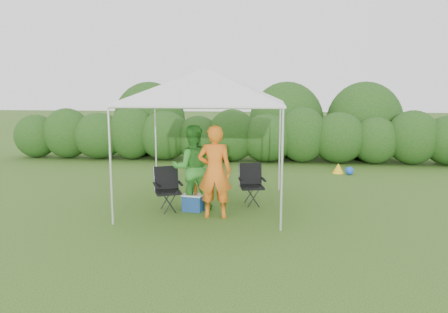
# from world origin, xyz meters

# --- Properties ---
(ground) EXTENTS (70.00, 70.00, 0.00)m
(ground) POSITION_xyz_m (0.00, 0.00, 0.00)
(ground) COLOR #3E631F
(hedge) EXTENTS (15.41, 1.53, 1.80)m
(hedge) POSITION_xyz_m (0.11, 6.00, 0.82)
(hedge) COLOR #244C17
(hedge) RESTS_ON ground
(canopy) EXTENTS (3.10, 3.10, 2.83)m
(canopy) POSITION_xyz_m (0.00, 0.50, 2.46)
(canopy) COLOR silver
(canopy) RESTS_ON ground
(chair_right) EXTENTS (0.60, 0.57, 0.85)m
(chair_right) POSITION_xyz_m (0.90, 0.69, 0.48)
(chair_right) COLOR black
(chair_right) RESTS_ON ground
(chair_left) EXTENTS (0.66, 0.64, 0.87)m
(chair_left) POSITION_xyz_m (-0.74, 0.03, 0.49)
(chair_left) COLOR black
(chair_left) RESTS_ON ground
(man) EXTENTS (0.66, 0.45, 1.76)m
(man) POSITION_xyz_m (0.27, -0.35, 0.88)
(man) COLOR orange
(man) RESTS_ON ground
(woman) EXTENTS (0.98, 0.85, 1.70)m
(woman) POSITION_xyz_m (-0.25, 0.16, 0.85)
(woman) COLOR #358B2D
(woman) RESTS_ON ground
(cooler) EXTENTS (0.45, 0.36, 0.34)m
(cooler) POSITION_xyz_m (-0.22, 0.03, 0.17)
(cooler) COLOR navy
(cooler) RESTS_ON ground
(bottle) EXTENTS (0.07, 0.07, 0.25)m
(bottle) POSITION_xyz_m (-0.16, -0.01, 0.46)
(bottle) COLOR #592D0C
(bottle) RESTS_ON cooler
(lawn_toy) EXTENTS (0.56, 0.47, 0.28)m
(lawn_toy) POSITION_xyz_m (3.29, 4.21, 0.13)
(lawn_toy) COLOR yellow
(lawn_toy) RESTS_ON ground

